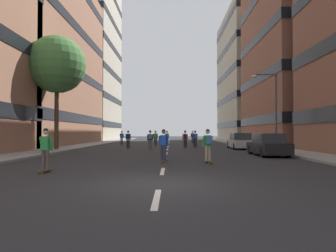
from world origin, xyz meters
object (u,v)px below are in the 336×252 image
(skater_0, at_px, (208,143))
(skater_6, at_px, (46,148))
(skater_1, at_px, (167,137))
(skater_7, at_px, (164,143))
(street_tree_near, at_px, (57,65))
(parked_car_near, at_px, (268,145))
(parked_car_mid, at_px, (240,142))
(skater_5, at_px, (185,138))
(skater_2, at_px, (155,137))
(skater_11, at_px, (150,139))
(skater_8, at_px, (193,136))
(streetlamp_right, at_px, (272,103))
(skater_4, at_px, (128,138))
(skater_9, at_px, (156,137))
(skater_10, at_px, (122,137))
(skater_3, at_px, (195,138))

(skater_0, distance_m, skater_6, 7.92)
(skater_1, xyz_separation_m, skater_7, (0.12, -21.11, -0.03))
(street_tree_near, xyz_separation_m, skater_6, (4.94, -13.65, -6.49))
(parked_car_near, height_order, skater_7, skater_7)
(parked_car_mid, distance_m, skater_0, 13.57)
(parked_car_near, height_order, skater_5, skater_5)
(parked_car_mid, bearing_deg, skater_2, 147.01)
(parked_car_near, bearing_deg, skater_1, 112.49)
(skater_5, relative_size, skater_11, 1.00)
(skater_1, relative_size, skater_11, 1.00)
(skater_8, bearing_deg, skater_6, -104.50)
(streetlamp_right, distance_m, skater_8, 19.32)
(skater_0, bearing_deg, parked_car_mid, 69.89)
(parked_car_mid, bearing_deg, streetlamp_right, -57.12)
(skater_6, bearing_deg, skater_2, 81.67)
(skater_4, relative_size, skater_11, 1.00)
(skater_9, relative_size, skater_11, 1.00)
(parked_car_near, xyz_separation_m, skater_9, (-8.63, 18.10, 0.32))
(skater_10, bearing_deg, parked_car_near, -53.59)
(skater_3, height_order, skater_5, same)
(street_tree_near, bearing_deg, skater_4, 34.39)
(parked_car_mid, relative_size, skater_9, 2.47)
(skater_10, bearing_deg, skater_7, -74.51)
(skater_2, height_order, skater_9, same)
(skater_1, distance_m, skater_2, 3.88)
(skater_0, height_order, skater_6, same)
(skater_5, bearing_deg, skater_8, 82.94)
(skater_6, bearing_deg, skater_0, 28.43)
(street_tree_near, height_order, skater_2, street_tree_near)
(street_tree_near, relative_size, skater_4, 5.53)
(skater_6, height_order, skater_8, same)
(streetlamp_right, bearing_deg, parked_car_mid, 122.88)
(skater_9, bearing_deg, street_tree_near, -121.68)
(street_tree_near, height_order, streetlamp_right, street_tree_near)
(streetlamp_right, bearing_deg, skater_10, 139.99)
(skater_11, bearing_deg, parked_car_near, -35.79)
(parked_car_mid, xyz_separation_m, skater_2, (-8.41, 5.46, 0.32))
(streetlamp_right, height_order, skater_6, streetlamp_right)
(parked_car_mid, relative_size, street_tree_near, 0.45)
(skater_2, distance_m, skater_9, 4.54)
(skater_5, distance_m, skater_6, 18.28)
(skater_1, relative_size, skater_6, 1.00)
(skater_11, bearing_deg, skater_2, 89.42)
(skater_3, distance_m, skater_11, 5.98)
(skater_4, relative_size, skater_6, 1.00)
(skater_3, bearing_deg, skater_1, 113.23)
(skater_5, relative_size, skater_9, 1.00)
(parked_car_near, height_order, street_tree_near, street_tree_near)
(parked_car_mid, bearing_deg, skater_7, -120.33)
(streetlamp_right, xyz_separation_m, skater_9, (-10.62, 13.08, -3.12))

